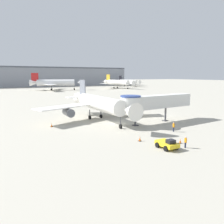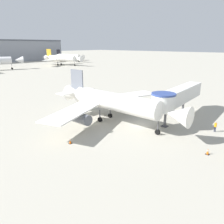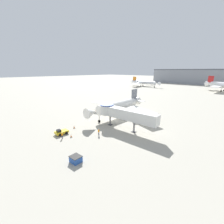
{
  "view_description": "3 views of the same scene",
  "coord_description": "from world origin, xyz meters",
  "px_view_note": "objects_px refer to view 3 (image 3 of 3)",
  "views": [
    {
      "loc": [
        -23.27,
        -40.42,
        10.36
      ],
      "look_at": [
        -0.44,
        1.53,
        2.28
      ],
      "focal_mm": 35.0,
      "sensor_mm": 36.0,
      "label": 1
    },
    {
      "loc": [
        -31.59,
        -20.79,
        14.11
      ],
      "look_at": [
        -4.61,
        2.82,
        2.97
      ],
      "focal_mm": 35.0,
      "sensor_mm": 36.0,
      "label": 2
    },
    {
      "loc": [
        33.32,
        -34.78,
        16.44
      ],
      "look_at": [
        -2.27,
        1.66,
        2.22
      ],
      "focal_mm": 24.0,
      "sensor_mm": 36.0,
      "label": 3
    }
  ],
  "objects_px": {
    "jet_bridge": "(122,113)",
    "service_container_blue": "(76,159)",
    "ground_crew_wing_walker": "(62,135)",
    "ground_crew_marshaller": "(99,132)",
    "background_jet_orange_tail": "(144,82)",
    "traffic_cone_near_nose": "(74,127)",
    "traffic_cone_apron_front": "(71,136)",
    "main_airplane": "(119,106)",
    "traffic_cone_port_wing": "(96,110)",
    "pushback_tug_yellow": "(61,132)"
  },
  "relations": [
    {
      "from": "jet_bridge",
      "to": "service_container_blue",
      "type": "xyz_separation_m",
      "value": [
        4.68,
        -18.63,
        -4.04
      ]
    },
    {
      "from": "service_container_blue",
      "to": "ground_crew_wing_walker",
      "type": "distance_m",
      "value": 11.53
    },
    {
      "from": "ground_crew_marshaller",
      "to": "background_jet_orange_tail",
      "type": "relative_size",
      "value": 0.05
    },
    {
      "from": "background_jet_orange_tail",
      "to": "ground_crew_wing_walker",
      "type": "bearing_deg",
      "value": -149.51
    },
    {
      "from": "traffic_cone_near_nose",
      "to": "jet_bridge",
      "type": "bearing_deg",
      "value": 43.34
    },
    {
      "from": "traffic_cone_apron_front",
      "to": "jet_bridge",
      "type": "bearing_deg",
      "value": 68.1
    },
    {
      "from": "traffic_cone_near_nose",
      "to": "ground_crew_marshaller",
      "type": "xyz_separation_m",
      "value": [
        8.95,
        1.82,
        0.63
      ]
    },
    {
      "from": "service_container_blue",
      "to": "ground_crew_marshaller",
      "type": "height_order",
      "value": "ground_crew_marshaller"
    },
    {
      "from": "main_airplane",
      "to": "ground_crew_wing_walker",
      "type": "distance_m",
      "value": 24.42
    },
    {
      "from": "jet_bridge",
      "to": "traffic_cone_apron_front",
      "type": "xyz_separation_m",
      "value": [
        -5.46,
        -13.58,
        -4.28
      ]
    },
    {
      "from": "jet_bridge",
      "to": "traffic_cone_port_wing",
      "type": "bearing_deg",
      "value": 157.73
    },
    {
      "from": "main_airplane",
      "to": "background_jet_orange_tail",
      "type": "xyz_separation_m",
      "value": [
        -52.1,
        97.61,
        0.39
      ]
    },
    {
      "from": "service_container_blue",
      "to": "ground_crew_marshaller",
      "type": "xyz_separation_m",
      "value": [
        -5.99,
        10.77,
        0.42
      ]
    },
    {
      "from": "jet_bridge",
      "to": "ground_crew_wing_walker",
      "type": "relative_size",
      "value": 11.41
    },
    {
      "from": "traffic_cone_port_wing",
      "to": "main_airplane",
      "type": "bearing_deg",
      "value": 9.08
    },
    {
      "from": "main_airplane",
      "to": "ground_crew_marshaller",
      "type": "height_order",
      "value": "main_airplane"
    },
    {
      "from": "traffic_cone_near_nose",
      "to": "traffic_cone_port_wing",
      "type": "bearing_deg",
      "value": 121.3
    },
    {
      "from": "service_container_blue",
      "to": "traffic_cone_apron_front",
      "type": "xyz_separation_m",
      "value": [
        -10.13,
        5.05,
        -0.24
      ]
    },
    {
      "from": "main_airplane",
      "to": "traffic_cone_port_wing",
      "type": "height_order",
      "value": "main_airplane"
    },
    {
      "from": "jet_bridge",
      "to": "traffic_cone_near_nose",
      "type": "height_order",
      "value": "jet_bridge"
    },
    {
      "from": "main_airplane",
      "to": "service_container_blue",
      "type": "xyz_separation_m",
      "value": [
        13.65,
        -27.25,
        -3.27
      ]
    },
    {
      "from": "main_airplane",
      "to": "traffic_cone_near_nose",
      "type": "distance_m",
      "value": 18.67
    },
    {
      "from": "service_container_blue",
      "to": "traffic_cone_port_wing",
      "type": "xyz_separation_m",
      "value": [
        -24.96,
        25.44,
        -0.24
      ]
    },
    {
      "from": "background_jet_orange_tail",
      "to": "traffic_cone_port_wing",
      "type": "bearing_deg",
      "value": -151.39
    },
    {
      "from": "jet_bridge",
      "to": "pushback_tug_yellow",
      "type": "height_order",
      "value": "jet_bridge"
    },
    {
      "from": "jet_bridge",
      "to": "ground_crew_wing_walker",
      "type": "height_order",
      "value": "jet_bridge"
    },
    {
      "from": "traffic_cone_apron_front",
      "to": "traffic_cone_near_nose",
      "type": "bearing_deg",
      "value": 140.91
    },
    {
      "from": "main_airplane",
      "to": "traffic_cone_apron_front",
      "type": "xyz_separation_m",
      "value": [
        3.51,
        -22.2,
        -3.51
      ]
    },
    {
      "from": "main_airplane",
      "to": "jet_bridge",
      "type": "bearing_deg",
      "value": -44.89
    },
    {
      "from": "jet_bridge",
      "to": "background_jet_orange_tail",
      "type": "bearing_deg",
      "value": 116.18
    },
    {
      "from": "traffic_cone_apron_front",
      "to": "ground_crew_marshaller",
      "type": "height_order",
      "value": "ground_crew_marshaller"
    },
    {
      "from": "jet_bridge",
      "to": "traffic_cone_apron_front",
      "type": "height_order",
      "value": "jet_bridge"
    },
    {
      "from": "traffic_cone_port_wing",
      "to": "background_jet_orange_tail",
      "type": "xyz_separation_m",
      "value": [
        -40.79,
        99.42,
        3.89
      ]
    },
    {
      "from": "traffic_cone_apron_front",
      "to": "ground_crew_marshaller",
      "type": "xyz_separation_m",
      "value": [
        4.15,
        5.72,
        0.66
      ]
    },
    {
      "from": "jet_bridge",
      "to": "ground_crew_marshaller",
      "type": "relative_size",
      "value": 10.54
    },
    {
      "from": "traffic_cone_port_wing",
      "to": "background_jet_orange_tail",
      "type": "distance_m",
      "value": 107.53
    },
    {
      "from": "main_airplane",
      "to": "jet_bridge",
      "type": "xyz_separation_m",
      "value": [
        8.97,
        -8.62,
        0.77
      ]
    },
    {
      "from": "pushback_tug_yellow",
      "to": "traffic_cone_port_wing",
      "type": "distance_m",
      "value": 24.11
    },
    {
      "from": "main_airplane",
      "to": "traffic_cone_apron_front",
      "type": "relative_size",
      "value": 37.84
    },
    {
      "from": "service_container_blue",
      "to": "traffic_cone_near_nose",
      "type": "xyz_separation_m",
      "value": [
        -14.93,
        8.95,
        -0.21
      ]
    },
    {
      "from": "main_airplane",
      "to": "ground_crew_wing_walker",
      "type": "height_order",
      "value": "main_airplane"
    },
    {
      "from": "traffic_cone_near_nose",
      "to": "ground_crew_marshaller",
      "type": "bearing_deg",
      "value": 11.49
    },
    {
      "from": "traffic_cone_port_wing",
      "to": "service_container_blue",
      "type": "bearing_deg",
      "value": -45.55
    },
    {
      "from": "traffic_cone_apron_front",
      "to": "traffic_cone_port_wing",
      "type": "height_order",
      "value": "traffic_cone_port_wing"
    },
    {
      "from": "pushback_tug_yellow",
      "to": "traffic_cone_port_wing",
      "type": "relative_size",
      "value": 4.26
    },
    {
      "from": "traffic_cone_near_nose",
      "to": "ground_crew_wing_walker",
      "type": "distance_m",
      "value": 6.99
    },
    {
      "from": "main_airplane",
      "to": "jet_bridge",
      "type": "distance_m",
      "value": 12.46
    },
    {
      "from": "service_container_blue",
      "to": "traffic_cone_port_wing",
      "type": "distance_m",
      "value": 35.64
    },
    {
      "from": "traffic_cone_apron_front",
      "to": "background_jet_orange_tail",
      "type": "distance_m",
      "value": 132.14
    },
    {
      "from": "jet_bridge",
      "to": "traffic_cone_near_nose",
      "type": "bearing_deg",
      "value": -140.37
    }
  ]
}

